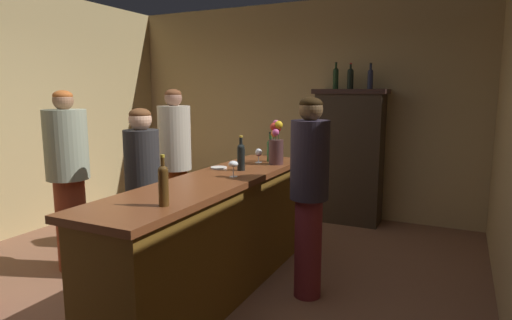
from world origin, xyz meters
name	(u,v)px	position (x,y,z in m)	size (l,w,h in m)	color
floor	(167,293)	(0.00, 0.00, 0.00)	(7.71, 7.71, 0.00)	brown
wall_back	(295,109)	(0.00, 3.02, 1.45)	(5.14, 0.12, 2.90)	tan
bar_counter	(215,237)	(0.38, 0.18, 0.50)	(0.63, 2.63, 1.00)	brown
display_cabinet	(349,154)	(0.87, 2.70, 0.90)	(0.91, 0.46, 1.72)	#2D2219
wine_bottle_riesling	(270,149)	(0.44, 1.16, 1.12)	(0.07, 0.07, 0.30)	#245227
wine_bottle_malbec	(241,155)	(0.41, 0.59, 1.13)	(0.07, 0.07, 0.31)	black
wine_bottle_pinot	(163,183)	(0.54, -0.68, 1.14)	(0.06, 0.06, 0.32)	#4D3213
wine_glass_front	(259,153)	(0.37, 1.03, 1.09)	(0.07, 0.07, 0.14)	white
wine_glass_mid	(233,165)	(0.49, 0.30, 1.10)	(0.08, 0.08, 0.13)	white
flower_arrangement	(276,145)	(0.56, 1.02, 1.18)	(0.14, 0.14, 0.43)	#4C2E2D
cheese_plate	(219,168)	(0.18, 0.59, 1.00)	(0.15, 0.15, 0.01)	white
display_bottle_left	(336,77)	(0.67, 2.70, 1.87)	(0.07, 0.07, 0.34)	#1B331C
display_bottle_midleft	(350,78)	(0.85, 2.70, 1.86)	(0.08, 0.08, 0.32)	black
display_bottle_center	(370,78)	(1.10, 2.70, 1.86)	(0.07, 0.07, 0.32)	#21243E
patron_tall	(68,174)	(-1.14, 0.05, 0.93)	(0.39, 0.39, 1.70)	brown
patron_in_navy	(143,184)	(-0.39, 0.21, 0.87)	(0.31, 0.31, 1.55)	maroon
patron_by_cabinet	(175,162)	(-0.59, 0.96, 0.95)	(0.35, 0.35, 1.72)	brown
bartender	(309,188)	(1.08, 0.48, 0.92)	(0.31, 0.31, 1.65)	maroon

